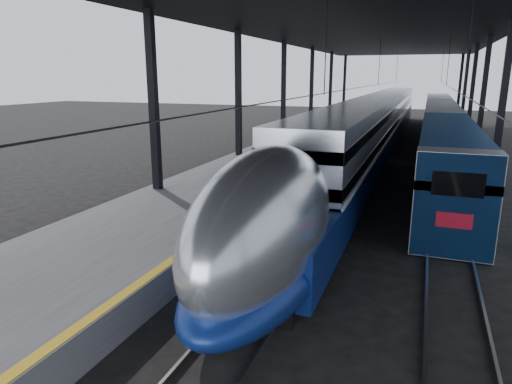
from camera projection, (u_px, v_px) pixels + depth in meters
The scene contains 7 objects.
ground at pixel (228, 265), 15.32m from camera, with size 160.00×160.00×0.00m, color black.
platform at pixel (292, 153), 34.54m from camera, with size 6.00×80.00×1.00m, color #4C4C4F.
yellow_strip at pixel (329, 148), 33.47m from camera, with size 0.30×80.00×0.01m, color gold.
rails at pixel (402, 165), 31.94m from camera, with size 6.52×80.00×0.16m.
canopy at pixel (372, 30), 30.58m from camera, with size 18.00×75.00×9.47m.
tgv_train at pixel (376, 127), 37.37m from camera, with size 3.15×65.20×4.51m.
second_train at pixel (440, 126), 39.91m from camera, with size 2.72×56.05×3.74m.
Camera 1 is at (5.86, -13.01, 6.17)m, focal length 32.00 mm.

